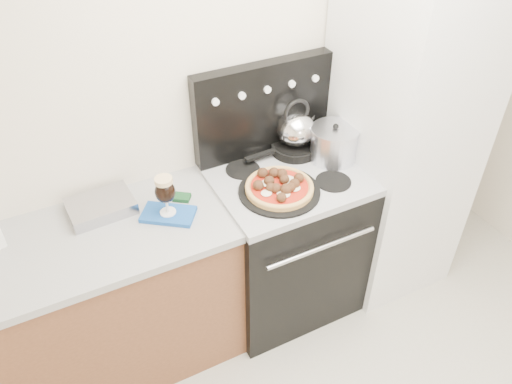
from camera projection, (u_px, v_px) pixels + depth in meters
room_shell at (399, 241)px, 1.70m from camera, size 3.52×3.01×2.52m
base_cabinet at (88, 312)px, 2.47m from camera, size 1.45×0.60×0.86m
countertop at (66, 248)px, 2.19m from camera, size 1.48×0.63×0.04m
stove_body at (284, 243)px, 2.84m from camera, size 0.76×0.65×0.88m
cooktop at (287, 179)px, 2.56m from camera, size 0.76×0.65×0.04m
backguard at (263, 109)px, 2.58m from camera, size 0.76×0.08×0.50m
fridge at (400, 140)px, 2.76m from camera, size 0.64×0.68×1.90m
foil_sheet at (101, 206)px, 2.34m from camera, size 0.31×0.23×0.06m
oven_mitt at (168, 214)px, 2.32m from camera, size 0.28×0.26×0.02m
beer_glass at (166, 196)px, 2.25m from camera, size 0.10×0.10×0.20m
pizza_pan at (279, 191)px, 2.44m from camera, size 0.47×0.47×0.01m
pizza at (279, 186)px, 2.42m from camera, size 0.35×0.35×0.05m
skillet at (295, 148)px, 2.71m from camera, size 0.27×0.27×0.05m
tea_kettle at (296, 126)px, 2.62m from camera, size 0.26×0.26×0.22m
stock_pot at (334, 145)px, 2.61m from camera, size 0.29×0.29×0.18m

